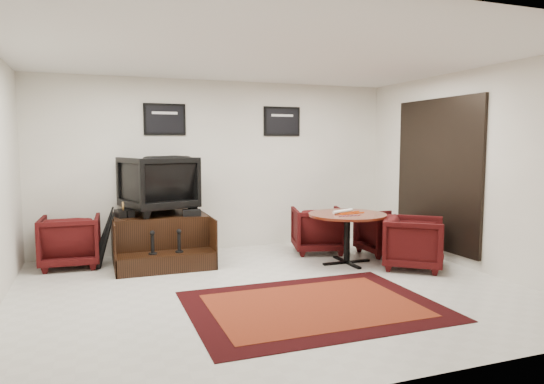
{
  "coord_description": "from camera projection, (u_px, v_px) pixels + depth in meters",
  "views": [
    {
      "loc": [
        -1.97,
        -5.4,
        1.76
      ],
      "look_at": [
        0.34,
        0.9,
        1.09
      ],
      "focal_mm": 32.0,
      "sensor_mm": 36.0,
      "label": 1
    }
  ],
  "objects": [
    {
      "name": "ground",
      "position": [
        271.0,
        289.0,
        5.9
      ],
      "size": [
        6.0,
        6.0,
        0.0
      ],
      "primitive_type": "plane",
      "color": "beige",
      "rests_on": "ground"
    },
    {
      "name": "room_shell",
      "position": [
        299.0,
        142.0,
        5.97
      ],
      "size": [
        6.02,
        5.02,
        2.81
      ],
      "color": "white",
      "rests_on": "ground"
    },
    {
      "name": "area_rug",
      "position": [
        313.0,
        306.0,
        5.28
      ],
      "size": [
        2.67,
        2.0,
        0.01
      ],
      "color": "black",
      "rests_on": "ground"
    },
    {
      "name": "shine_podium",
      "position": [
        160.0,
        240.0,
        7.27
      ],
      "size": [
        1.37,
        1.41,
        0.7
      ],
      "color": "black",
      "rests_on": "ground"
    },
    {
      "name": "shine_chair",
      "position": [
        158.0,
        182.0,
        7.32
      ],
      "size": [
        1.17,
        1.14,
        0.98
      ],
      "primitive_type": "imported",
      "rotation": [
        0.0,
        0.0,
        3.45
      ],
      "color": "black",
      "rests_on": "shine_podium"
    },
    {
      "name": "shoes_pair",
      "position": [
        124.0,
        213.0,
        7.03
      ],
      "size": [
        0.28,
        0.33,
        0.11
      ],
      "color": "black",
      "rests_on": "shine_podium"
    },
    {
      "name": "polish_kit",
      "position": [
        192.0,
        213.0,
        7.14
      ],
      "size": [
        0.29,
        0.22,
        0.09
      ],
      "primitive_type": "cube",
      "rotation": [
        0.0,
        0.0,
        -0.14
      ],
      "color": "black",
      "rests_on": "shine_podium"
    },
    {
      "name": "umbrella_black",
      "position": [
        105.0,
        240.0,
        6.85
      ],
      "size": [
        0.31,
        0.11,
        0.82
      ],
      "primitive_type": null,
      "color": "black",
      "rests_on": "ground"
    },
    {
      "name": "umbrella_hooked",
      "position": [
        104.0,
        236.0,
        6.91
      ],
      "size": [
        0.34,
        0.13,
        0.9
      ],
      "primitive_type": null,
      "color": "black",
      "rests_on": "ground"
    },
    {
      "name": "armchair_side",
      "position": [
        70.0,
        238.0,
        6.96
      ],
      "size": [
        0.83,
        0.78,
        0.82
      ],
      "primitive_type": "imported",
      "rotation": [
        0.0,
        0.0,
        3.1
      ],
      "color": "black",
      "rests_on": "ground"
    },
    {
      "name": "meeting_table",
      "position": [
        347.0,
        220.0,
        7.11
      ],
      "size": [
        1.14,
        1.14,
        0.74
      ],
      "color": "#4E120B",
      "rests_on": "ground"
    },
    {
      "name": "table_chair_back",
      "position": [
        318.0,
        227.0,
        7.88
      ],
      "size": [
        0.95,
        0.92,
        0.81
      ],
      "primitive_type": "imported",
      "rotation": [
        0.0,
        0.0,
        2.88
      ],
      "color": "black",
      "rests_on": "ground"
    },
    {
      "name": "table_chair_window",
      "position": [
        384.0,
        231.0,
        7.74
      ],
      "size": [
        0.68,
        0.73,
        0.74
      ],
      "primitive_type": "imported",
      "rotation": [
        0.0,
        0.0,
        1.59
      ],
      "color": "black",
      "rests_on": "ground"
    },
    {
      "name": "table_chair_corner",
      "position": [
        414.0,
        240.0,
        6.85
      ],
      "size": [
        1.06,
        1.07,
        0.81
      ],
      "primitive_type": "imported",
      "rotation": [
        0.0,
        0.0,
        0.91
      ],
      "color": "black",
      "rests_on": "ground"
    },
    {
      "name": "paper_roll",
      "position": [
        343.0,
        211.0,
        7.17
      ],
      "size": [
        0.41,
        0.21,
        0.05
      ],
      "primitive_type": "cylinder",
      "rotation": [
        0.0,
        1.57,
        0.4
      ],
      "color": "silver",
      "rests_on": "meeting_table"
    },
    {
      "name": "table_clutter",
      "position": [
        351.0,
        213.0,
        7.08
      ],
      "size": [
        0.56,
        0.39,
        0.01
      ],
      "color": "#DC4B0C",
      "rests_on": "meeting_table"
    }
  ]
}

